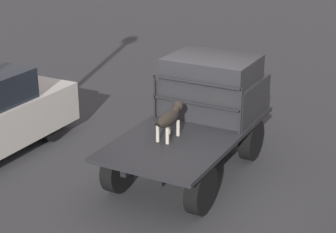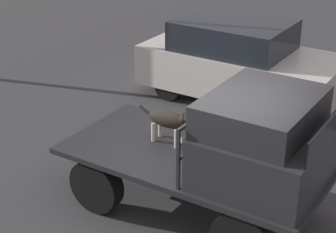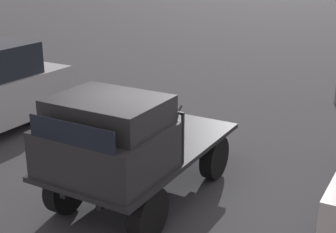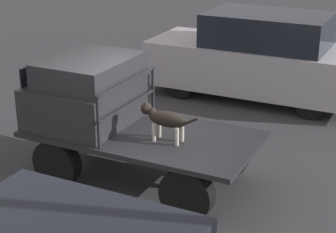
% 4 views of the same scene
% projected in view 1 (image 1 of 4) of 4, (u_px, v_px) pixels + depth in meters
% --- Properties ---
extents(ground_plane, '(80.00, 80.00, 0.00)m').
position_uv_depth(ground_plane, '(188.00, 173.00, 10.44)').
color(ground_plane, '#38383A').
extents(flatbed_truck, '(3.74, 1.89, 0.88)m').
position_uv_depth(flatbed_truck, '(189.00, 143.00, 10.21)').
color(flatbed_truck, black).
rests_on(flatbed_truck, ground).
extents(truck_cab, '(1.49, 1.77, 1.13)m').
position_uv_depth(truck_cab, '(213.00, 86.00, 10.79)').
color(truck_cab, '#28282B').
rests_on(truck_cab, flatbed_truck).
extents(truck_headboard, '(0.04, 1.77, 0.84)m').
position_uv_depth(truck_headboard, '(196.00, 97.00, 10.14)').
color(truck_headboard, '#232326').
rests_on(truck_headboard, flatbed_truck).
extents(dog, '(1.01, 0.25, 0.61)m').
position_uv_depth(dog, '(170.00, 118.00, 9.67)').
color(dog, beige).
rests_on(dog, flatbed_truck).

